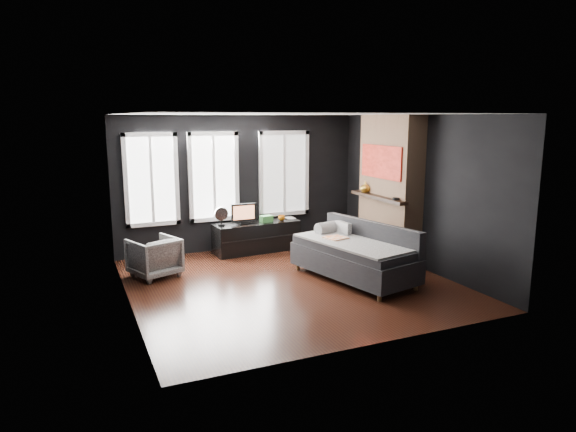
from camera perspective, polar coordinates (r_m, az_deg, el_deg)
name	(u,v)px	position (r m, az deg, el deg)	size (l,w,h in m)	color
floor	(290,283)	(8.42, 0.19, -7.44)	(5.00, 5.00, 0.00)	black
ceiling	(290,114)	(7.99, 0.21, 11.26)	(5.00, 5.00, 0.00)	white
wall_back	(240,183)	(10.41, -5.36, 3.69)	(5.00, 0.02, 2.70)	black
wall_left	(125,213)	(7.47, -17.65, 0.35)	(0.02, 5.00, 2.70)	black
wall_right	(419,192)	(9.38, 14.34, 2.59)	(0.02, 5.00, 2.70)	black
windows	(218,132)	(10.16, -7.83, 9.28)	(4.00, 0.16, 1.76)	white
fireplace	(390,188)	(9.74, 11.25, 3.02)	(0.70, 1.62, 2.70)	#93724C
sofa	(354,252)	(8.54, 7.31, -3.99)	(1.09, 2.18, 0.94)	black
stripe_pillow	(343,232)	(9.02, 6.17, -1.81)	(0.09, 0.36, 0.36)	gray
armchair	(154,255)	(8.95, -14.64, -4.23)	(0.72, 0.67, 0.74)	white
media_console	(257,237)	(10.29, -3.50, -2.33)	(1.73, 0.54, 0.59)	black
monitor	(243,212)	(10.08, -4.97, 0.41)	(0.51, 0.11, 0.45)	black
desk_fan	(221,216)	(9.95, -7.43, -0.01)	(0.26, 0.26, 0.38)	#9E9E9E
mug	(282,217)	(10.38, -0.72, -0.13)	(0.14, 0.11, 0.14)	#CF6D0D
book	(286,213)	(10.53, -0.24, 0.33)	(0.18, 0.02, 0.24)	tan
storage_box	(266,219)	(10.24, -2.42, -0.31)	(0.24, 0.15, 0.13)	#377F39
mantel_vase	(365,187)	(9.97, 8.59, 3.18)	(0.20, 0.21, 0.20)	gold
mantel_clock	(396,199)	(9.16, 11.89, 1.88)	(0.12, 0.12, 0.04)	black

